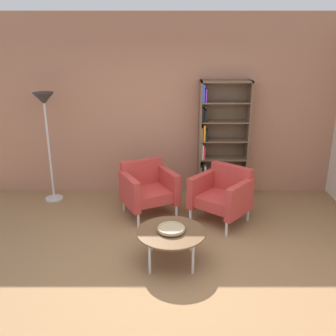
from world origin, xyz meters
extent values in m
plane|color=olive|center=(0.00, 0.00, 0.00)|extent=(8.32, 8.32, 0.00)
cube|color=#A87056|center=(0.00, 2.46, 1.45)|extent=(6.40, 0.12, 2.90)
cube|color=brown|center=(0.57, 2.23, 0.95)|extent=(0.03, 0.30, 1.90)
cube|color=brown|center=(1.34, 2.23, 0.95)|extent=(0.03, 0.30, 1.90)
cube|color=brown|center=(0.95, 2.23, 1.89)|extent=(0.80, 0.30, 0.03)
cube|color=brown|center=(0.95, 2.23, 0.01)|extent=(0.80, 0.30, 0.03)
cube|color=brown|center=(0.95, 2.37, 0.95)|extent=(0.80, 0.02, 1.90)
cube|color=brown|center=(0.95, 2.23, 0.34)|extent=(0.76, 0.28, 0.02)
cube|color=brown|center=(0.95, 2.23, 0.64)|extent=(0.76, 0.28, 0.02)
cube|color=brown|center=(0.95, 2.23, 0.95)|extent=(0.76, 0.28, 0.02)
cube|color=brown|center=(0.95, 2.23, 1.26)|extent=(0.76, 0.28, 0.02)
cube|color=brown|center=(0.95, 2.23, 1.56)|extent=(0.76, 0.28, 0.02)
cube|color=green|center=(0.60, 2.20, 0.14)|extent=(0.02, 0.21, 0.20)
cube|color=red|center=(0.64, 2.17, 0.13)|extent=(0.03, 0.17, 0.18)
cube|color=blue|center=(0.68, 2.19, 0.13)|extent=(0.02, 0.20, 0.18)
cube|color=olive|center=(0.60, 2.19, 0.43)|extent=(0.03, 0.21, 0.17)
cube|color=black|center=(0.63, 2.19, 0.46)|extent=(0.02, 0.20, 0.22)
cube|color=white|center=(0.67, 2.19, 0.44)|extent=(0.03, 0.19, 0.18)
cube|color=olive|center=(0.60, 2.19, 0.79)|extent=(0.02, 0.19, 0.28)
cube|color=white|center=(0.62, 2.20, 0.77)|extent=(0.02, 0.21, 0.23)
cube|color=red|center=(0.65, 2.19, 0.76)|extent=(0.02, 0.20, 0.21)
cube|color=olive|center=(0.60, 2.20, 1.07)|extent=(0.02, 0.21, 0.21)
cube|color=orange|center=(0.64, 2.20, 1.09)|extent=(0.03, 0.22, 0.25)
cube|color=black|center=(0.68, 2.18, 1.05)|extent=(0.03, 0.18, 0.19)
cube|color=black|center=(0.60, 2.20, 1.38)|extent=(0.03, 0.21, 0.21)
cube|color=black|center=(0.64, 2.20, 1.36)|extent=(0.04, 0.22, 0.19)
cube|color=blue|center=(0.60, 2.19, 1.71)|extent=(0.04, 0.20, 0.27)
cube|color=purple|center=(0.64, 2.18, 1.68)|extent=(0.02, 0.19, 0.20)
cylinder|color=brown|center=(0.10, 0.20, 0.39)|extent=(0.80, 0.80, 0.02)
cylinder|color=silver|center=(-0.14, -0.04, 0.19)|extent=(0.03, 0.03, 0.38)
cylinder|color=silver|center=(0.34, -0.04, 0.19)|extent=(0.03, 0.03, 0.38)
cylinder|color=silver|center=(-0.14, 0.44, 0.19)|extent=(0.03, 0.03, 0.38)
cylinder|color=silver|center=(0.34, 0.44, 0.19)|extent=(0.03, 0.03, 0.38)
cylinder|color=tan|center=(0.10, 0.20, 0.41)|extent=(0.13, 0.13, 0.02)
cylinder|color=tan|center=(0.10, 0.20, 0.43)|extent=(0.32, 0.32, 0.02)
torus|color=tan|center=(0.10, 0.20, 0.44)|extent=(0.32, 0.32, 0.02)
cube|color=#B73833|center=(-0.22, 1.47, 0.32)|extent=(0.83, 0.80, 0.16)
cube|color=#B73833|center=(-0.34, 1.71, 0.59)|extent=(0.63, 0.39, 0.38)
cube|color=#B73833|center=(-0.49, 1.31, 0.43)|extent=(0.37, 0.60, 0.46)
cube|color=#B73833|center=(0.06, 1.59, 0.43)|extent=(0.37, 0.60, 0.46)
cylinder|color=silver|center=(-0.35, 1.06, 0.12)|extent=(0.04, 0.04, 0.24)
cylinder|color=silver|center=(0.18, 1.32, 0.12)|extent=(0.04, 0.04, 0.24)
cylinder|color=silver|center=(-0.61, 1.58, 0.12)|extent=(0.04, 0.04, 0.24)
cylinder|color=silver|center=(-0.08, 1.84, 0.12)|extent=(0.04, 0.04, 0.24)
cube|color=#B73833|center=(0.81, 1.25, 0.32)|extent=(0.86, 0.86, 0.16)
cube|color=#B73833|center=(0.98, 1.45, 0.59)|extent=(0.57, 0.50, 0.38)
cube|color=#B73833|center=(0.56, 1.43, 0.43)|extent=(0.48, 0.54, 0.46)
cube|color=#B73833|center=(1.03, 1.03, 0.43)|extent=(0.48, 0.54, 0.46)
cylinder|color=silver|center=(0.38, 1.20, 0.12)|extent=(0.04, 0.04, 0.24)
cylinder|color=silver|center=(0.84, 0.81, 0.12)|extent=(0.04, 0.04, 0.24)
cylinder|color=silver|center=(0.75, 1.65, 0.12)|extent=(0.04, 0.04, 0.24)
cylinder|color=silver|center=(1.21, 1.26, 0.12)|extent=(0.04, 0.04, 0.24)
cylinder|color=silver|center=(-1.82, 2.04, 0.01)|extent=(0.28, 0.28, 0.02)
cylinder|color=silver|center=(-1.82, 2.04, 0.85)|extent=(0.03, 0.03, 1.65)
cone|color=#2D2D2D|center=(-1.82, 2.04, 1.65)|extent=(0.32, 0.32, 0.18)
camera|label=1|loc=(0.06, -3.62, 2.48)|focal=39.92mm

